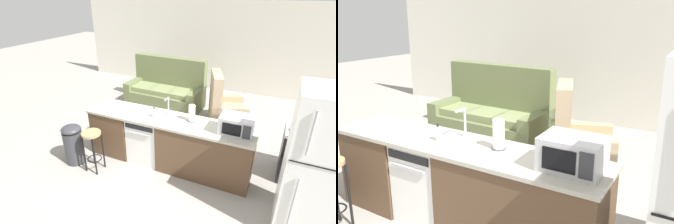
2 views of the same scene
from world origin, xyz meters
The scene contains 10 objects.
ground_plane centered at (0.00, 0.00, 0.00)m, with size 24.00×24.00×0.00m, color gray.
wall_back centered at (0.30, 4.20, 1.30)m, with size 10.00×0.06×2.60m.
kitchen_counter centered at (0.24, 0.00, 0.42)m, with size 2.94×0.66×0.90m.
dishwasher centered at (-0.25, 0.00, 0.42)m, with size 0.58×0.61×0.84m.
microwave centered at (1.29, 0.00, 1.04)m, with size 0.50×0.37×0.28m.
sink_faucet centered at (0.07, 0.19, 1.03)m, with size 0.07×0.18×0.30m.
paper_towel_roll centered at (0.54, 0.09, 1.04)m, with size 0.14×0.14×0.28m.
soap_bottle centered at (-0.09, -0.03, 0.97)m, with size 0.06×0.06×0.18m.
couch centered at (-0.99, 2.38, 0.39)m, with size 2.03×0.96×1.27m.
armchair centered at (0.65, 1.98, 0.35)m, with size 1.04×1.07×1.20m.
Camera 2 is at (2.18, -2.53, 2.12)m, focal length 38.00 mm.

